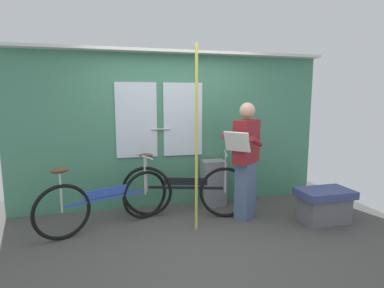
{
  "coord_description": "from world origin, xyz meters",
  "views": [
    {
      "loc": [
        -0.86,
        -3.33,
        1.64
      ],
      "look_at": [
        0.15,
        0.65,
        1.04
      ],
      "focal_mm": 28.66,
      "sensor_mm": 36.0,
      "label": 1
    }
  ],
  "objects_px": {
    "passenger_reading_newspaper": "(246,158)",
    "trash_bin_by_wall": "(213,183)",
    "bicycle_near_door": "(106,201)",
    "handrail_pole": "(196,140)",
    "bicycle_leaning_behind": "(185,190)",
    "bench_seat_corner": "(324,205)"
  },
  "relations": [
    {
      "from": "bicycle_near_door",
      "to": "bicycle_leaning_behind",
      "type": "relative_size",
      "value": 0.94
    },
    {
      "from": "passenger_reading_newspaper",
      "to": "bench_seat_corner",
      "type": "xyz_separation_m",
      "value": [
        0.96,
        -0.41,
        -0.6
      ]
    },
    {
      "from": "bench_seat_corner",
      "to": "bicycle_near_door",
      "type": "bearing_deg",
      "value": 169.61
    },
    {
      "from": "bicycle_near_door",
      "to": "trash_bin_by_wall",
      "type": "relative_size",
      "value": 2.32
    },
    {
      "from": "trash_bin_by_wall",
      "to": "bicycle_near_door",
      "type": "bearing_deg",
      "value": -162.8
    },
    {
      "from": "bicycle_near_door",
      "to": "trash_bin_by_wall",
      "type": "distance_m",
      "value": 1.66
    },
    {
      "from": "bicycle_leaning_behind",
      "to": "bench_seat_corner",
      "type": "distance_m",
      "value": 1.88
    },
    {
      "from": "bicycle_near_door",
      "to": "bicycle_leaning_behind",
      "type": "distance_m",
      "value": 1.07
    },
    {
      "from": "bicycle_leaning_behind",
      "to": "handrail_pole",
      "type": "bearing_deg",
      "value": -67.9
    },
    {
      "from": "passenger_reading_newspaper",
      "to": "handrail_pole",
      "type": "height_order",
      "value": "handrail_pole"
    },
    {
      "from": "bicycle_near_door",
      "to": "handrail_pole",
      "type": "relative_size",
      "value": 0.71
    },
    {
      "from": "handrail_pole",
      "to": "passenger_reading_newspaper",
      "type": "bearing_deg",
      "value": 15.59
    },
    {
      "from": "passenger_reading_newspaper",
      "to": "trash_bin_by_wall",
      "type": "height_order",
      "value": "passenger_reading_newspaper"
    },
    {
      "from": "passenger_reading_newspaper",
      "to": "trash_bin_by_wall",
      "type": "distance_m",
      "value": 0.81
    },
    {
      "from": "bicycle_near_door",
      "to": "bench_seat_corner",
      "type": "bearing_deg",
      "value": -33.25
    },
    {
      "from": "passenger_reading_newspaper",
      "to": "bench_seat_corner",
      "type": "height_order",
      "value": "passenger_reading_newspaper"
    },
    {
      "from": "passenger_reading_newspaper",
      "to": "handrail_pole",
      "type": "distance_m",
      "value": 0.84
    },
    {
      "from": "passenger_reading_newspaper",
      "to": "bench_seat_corner",
      "type": "bearing_deg",
      "value": 116.8
    },
    {
      "from": "bicycle_near_door",
      "to": "passenger_reading_newspaper",
      "type": "height_order",
      "value": "passenger_reading_newspaper"
    },
    {
      "from": "bicycle_near_door",
      "to": "trash_bin_by_wall",
      "type": "bearing_deg",
      "value": -5.67
    },
    {
      "from": "bicycle_near_door",
      "to": "trash_bin_by_wall",
      "type": "xyz_separation_m",
      "value": [
        1.59,
        0.49,
        -0.01
      ]
    },
    {
      "from": "handrail_pole",
      "to": "bicycle_near_door",
      "type": "bearing_deg",
      "value": 164.11
    }
  ]
}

